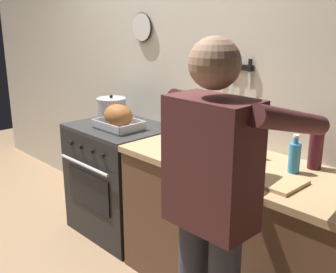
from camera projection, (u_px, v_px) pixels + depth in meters
wall_back at (172, 73)px, 3.21m from camera, size 6.00×0.13×2.60m
counter_block at (272, 246)px, 2.39m from camera, size 2.03×0.65×0.90m
stove at (121, 179)px, 3.37m from camera, size 0.76×0.67×0.90m
person_cook at (213, 204)px, 1.78m from camera, size 0.51×0.63×1.66m
roasting_pan at (118, 118)px, 3.13m from camera, size 0.35×0.26×0.19m
stock_pot at (112, 109)px, 3.39m from camera, size 0.24×0.24×0.21m
cutting_board at (268, 179)px, 2.16m from camera, size 0.36×0.24×0.02m
bottle_soy_sauce at (250, 143)px, 2.49m from camera, size 0.06×0.06×0.22m
bottle_hot_sauce at (234, 141)px, 2.63m from camera, size 0.05×0.05×0.16m
bottle_wine_red at (316, 147)px, 2.31m from camera, size 0.08×0.08×0.29m
bottle_dish_soap at (294, 157)px, 2.26m from camera, size 0.06×0.06×0.22m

